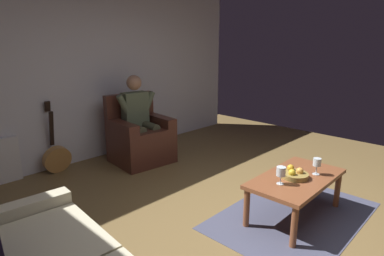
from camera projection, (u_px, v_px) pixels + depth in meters
ground_plane at (270, 229)px, 3.15m from camera, size 7.36×7.36×0.00m
wall_back at (94, 67)px, 4.88m from camera, size 5.78×0.06×2.79m
rug at (293, 215)px, 3.40m from camera, size 1.83×1.22×0.01m
armchair at (140, 139)px, 4.89m from camera, size 0.86×0.81×1.01m
person_seated at (139, 116)px, 4.79m from camera, size 0.65×0.57×1.29m
coffee_table at (296, 182)px, 3.30m from camera, size 1.12×0.61×0.44m
guitar at (57, 157)px, 4.49m from camera, size 0.37×0.23×0.99m
wine_glass_near at (317, 163)px, 3.32m from camera, size 0.08×0.08×0.18m
wine_glass_far at (281, 172)px, 3.09m from camera, size 0.09×0.09×0.17m
fruit_bowl at (295, 174)px, 3.26m from camera, size 0.27×0.27×0.11m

